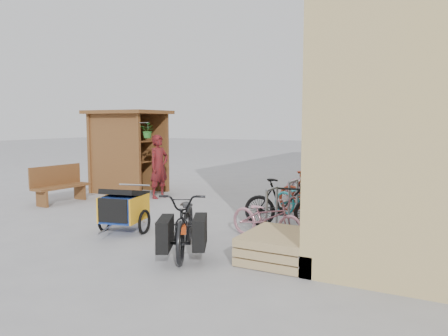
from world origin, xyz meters
The scene contains 17 objects.
ground centered at (0.00, 0.00, 0.00)m, with size 80.00×80.00×0.00m, color #99999C.
kiosk centered at (-3.28, 2.47, 1.55)m, with size 2.49×1.65×2.40m.
bike_rack centered at (2.30, 2.40, 0.52)m, with size 0.05×5.35×0.86m.
pallet_stack centered at (3.00, -1.40, 0.21)m, with size 1.00×1.20×0.40m.
bench centered at (-3.68, 0.35, 0.49)m, with size 0.55×1.54×0.96m.
shopping_carts centered at (3.00, 6.89, 0.61)m, with size 0.58×2.31×1.04m.
child_trailer centered at (-0.19, -1.19, 0.49)m, with size 0.96×1.53×0.88m.
cargo_bike centered at (1.56, -1.76, 0.50)m, with size 1.48×2.03×1.02m.
person_kiosk centered at (-1.85, 2.15, 0.86)m, with size 0.63×0.41×1.73m, color maroon.
bike_0 centered at (2.38, -0.42, 0.40)m, with size 0.53×1.51×0.79m, color #C88194.
bike_1 centered at (2.37, 0.50, 0.49)m, with size 0.46×1.62×0.97m, color black.
bike_2 centered at (2.44, 1.58, 0.41)m, with size 0.54×1.56×0.82m, color teal.
bike_3 centered at (2.45, 1.99, 0.48)m, with size 0.46×1.61×0.97m, color maroon.
bike_4 centered at (2.34, 2.98, 0.47)m, with size 0.63×1.81×0.95m, color silver.
bike_5 centered at (2.23, 3.23, 0.50)m, with size 0.47×1.65×0.99m, color #C88194.
bike_6 centered at (2.41, 3.93, 0.45)m, with size 0.59×1.71×0.90m, color #B6B6B2.
bike_7 centered at (2.10, 4.52, 0.56)m, with size 0.52×1.85×1.11m, color #B6B6B2.
Camera 1 is at (5.26, -7.42, 2.06)m, focal length 35.00 mm.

